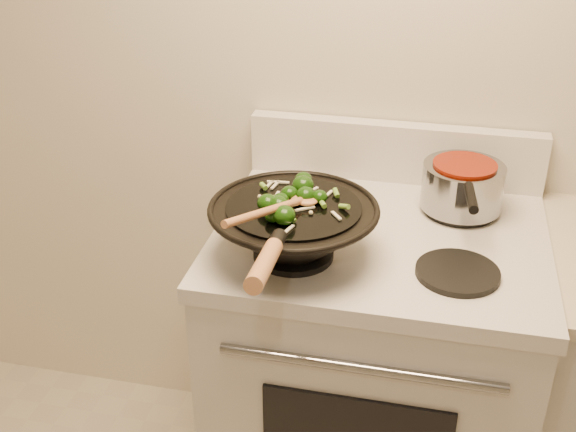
# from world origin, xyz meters

# --- Properties ---
(stove) EXTENTS (0.78, 0.67, 1.08)m
(stove) POSITION_xyz_m (-0.12, 1.17, 0.47)
(stove) COLOR silver
(stove) RESTS_ON ground
(wok) EXTENTS (0.37, 0.62, 0.21)m
(wok) POSITION_xyz_m (-0.30, 1.02, 1.00)
(wok) COLOR black
(wok) RESTS_ON stove
(stirfry) EXTENTS (0.22, 0.26, 0.04)m
(stirfry) POSITION_xyz_m (-0.30, 1.02, 1.06)
(stirfry) COLOR black
(stirfry) RESTS_ON wok
(wooden_spoon) EXTENTS (0.15, 0.29, 0.08)m
(wooden_spoon) POSITION_xyz_m (-0.31, 0.97, 1.07)
(wooden_spoon) COLOR #AB6F43
(wooden_spoon) RESTS_ON wok
(saucepan) EXTENTS (0.20, 0.32, 0.12)m
(saucepan) POSITION_xyz_m (0.06, 1.32, 0.99)
(saucepan) COLOR gray
(saucepan) RESTS_ON stove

